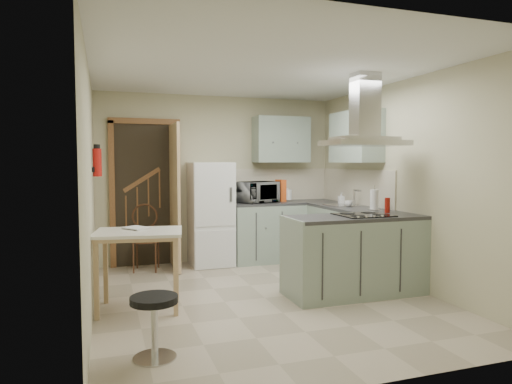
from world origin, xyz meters
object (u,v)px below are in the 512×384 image
object	(u,v)px
bentwood_chair	(146,241)
stool	(154,327)
microwave	(258,192)
extractor_hood	(364,143)
fridge	(211,214)
peninsula	(355,255)
drop_leaf_table	(139,270)

from	to	relation	value
bentwood_chair	stool	distance (m)	2.94
microwave	extractor_hood	bearing A→B (deg)	-93.22
fridge	microwave	xyz separation A→B (m)	(0.71, -0.03, 0.31)
peninsula	microwave	world-z (taller)	microwave
stool	microwave	size ratio (longest dim) A/B	0.87
fridge	bentwood_chair	bearing A→B (deg)	-175.75
extractor_hood	drop_leaf_table	world-z (taller)	extractor_hood
peninsula	bentwood_chair	distance (m)	2.88
peninsula	microwave	bearing A→B (deg)	104.74
extractor_hood	stool	distance (m)	3.04
peninsula	extractor_hood	size ratio (longest dim) A/B	1.72
stool	bentwood_chair	bearing A→B (deg)	86.27
peninsula	extractor_hood	xyz separation A→B (m)	(0.10, 0.00, 1.27)
fridge	peninsula	size ratio (longest dim) A/B	0.97
fridge	stool	bearing A→B (deg)	-110.56
peninsula	drop_leaf_table	xyz separation A→B (m)	(-2.37, 0.22, -0.05)
drop_leaf_table	bentwood_chair	distance (m)	1.70
stool	microwave	distance (m)	3.59
peninsula	bentwood_chair	world-z (taller)	peninsula
microwave	bentwood_chair	bearing A→B (deg)	160.62
fridge	bentwood_chair	world-z (taller)	fridge
stool	drop_leaf_table	bearing A→B (deg)	91.01
drop_leaf_table	bentwood_chair	world-z (taller)	bentwood_chair
bentwood_chair	stool	world-z (taller)	bentwood_chair
stool	microwave	xyz separation A→B (m)	(1.84, 2.97, 0.81)
fridge	stool	distance (m)	3.25
extractor_hood	drop_leaf_table	distance (m)	2.81
fridge	microwave	bearing A→B (deg)	-2.57
drop_leaf_table	stool	world-z (taller)	drop_leaf_table
stool	extractor_hood	bearing A→B (deg)	22.63
fridge	extractor_hood	size ratio (longest dim) A/B	1.67
peninsula	bentwood_chair	xyz separation A→B (m)	(-2.16, 1.91, -0.03)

